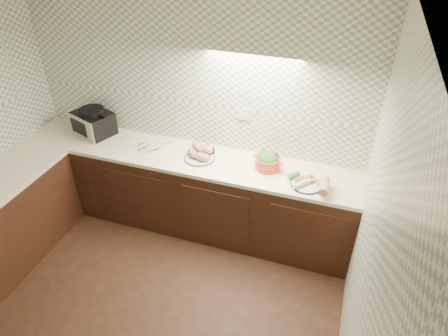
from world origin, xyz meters
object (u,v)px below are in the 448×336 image
(onion_bowl, at_px, (208,150))
(veg_plate, at_px, (314,182))
(parsnip_pile, at_px, (149,144))
(dutch_oven, at_px, (268,161))
(toaster_oven, at_px, (93,122))
(sweet_potato_plate, at_px, (200,153))

(onion_bowl, relative_size, veg_plate, 0.34)
(parsnip_pile, relative_size, veg_plate, 0.91)
(parsnip_pile, bearing_deg, dutch_oven, 0.09)
(dutch_oven, distance_m, veg_plate, 0.50)
(toaster_oven, height_order, dutch_oven, toaster_oven)
(parsnip_pile, relative_size, onion_bowl, 2.68)
(dutch_oven, xyz_separation_m, veg_plate, (0.47, -0.16, -0.03))
(onion_bowl, bearing_deg, dutch_oven, -5.93)
(toaster_oven, distance_m, dutch_oven, 2.00)
(sweet_potato_plate, xyz_separation_m, onion_bowl, (0.04, 0.11, -0.02))
(veg_plate, bearing_deg, sweet_potato_plate, 174.38)
(onion_bowl, bearing_deg, sweet_potato_plate, -111.28)
(sweet_potato_plate, height_order, dutch_oven, dutch_oven)
(parsnip_pile, bearing_deg, sweet_potato_plate, -3.81)
(parsnip_pile, height_order, sweet_potato_plate, sweet_potato_plate)
(toaster_oven, bearing_deg, veg_plate, 15.27)
(toaster_oven, height_order, onion_bowl, toaster_oven)
(toaster_oven, relative_size, veg_plate, 1.20)
(toaster_oven, relative_size, sweet_potato_plate, 1.54)
(onion_bowl, distance_m, dutch_oven, 0.66)
(veg_plate, bearing_deg, onion_bowl, 168.72)
(veg_plate, bearing_deg, parsnip_pile, 175.00)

